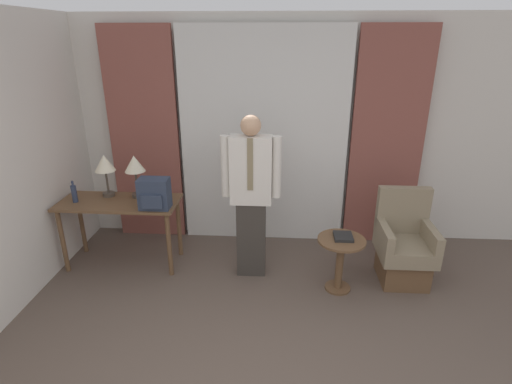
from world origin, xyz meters
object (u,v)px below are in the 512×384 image
(bottle_near_edge, at_px, (74,193))
(side_table, at_px, (340,256))
(table_lamp_left, at_px, (105,166))
(backpack, at_px, (154,194))
(person, at_px, (251,192))
(desk, at_px, (120,211))
(armchair, at_px, (404,248))
(book, at_px, (343,237))
(table_lamp_right, at_px, (135,166))

(bottle_near_edge, bearing_deg, side_table, -6.41)
(table_lamp_left, height_order, backpack, table_lamp_left)
(backpack, distance_m, side_table, 2.00)
(person, xyz_separation_m, side_table, (0.92, -0.25, -0.57))
(table_lamp_left, xyz_separation_m, backpack, (0.63, -0.31, -0.20))
(desk, height_order, table_lamp_left, table_lamp_left)
(armchair, relative_size, book, 4.69)
(armchair, height_order, book, armchair)
(table_lamp_left, distance_m, backpack, 0.72)
(person, relative_size, side_table, 3.02)
(bottle_near_edge, distance_m, book, 2.88)
(table_lamp_left, relative_size, book, 2.31)
(backpack, distance_m, armchair, 2.67)
(desk, height_order, side_table, desk)
(side_table, height_order, book, book)
(desk, relative_size, table_lamp_right, 2.71)
(armchair, bearing_deg, backpack, -179.14)
(side_table, bearing_deg, armchair, 19.74)
(desk, distance_m, side_table, 2.42)
(table_lamp_left, bearing_deg, backpack, -26.00)
(person, bearing_deg, backpack, -177.69)
(bottle_near_edge, height_order, armchair, bottle_near_edge)
(table_lamp_left, relative_size, bottle_near_edge, 1.98)
(table_lamp_right, bearing_deg, desk, -138.74)
(bottle_near_edge, xyz_separation_m, backpack, (0.92, -0.11, 0.06))
(armchair, xyz_separation_m, book, (-0.68, -0.22, 0.23))
(backpack, bearing_deg, bottle_near_edge, 173.33)
(armchair, bearing_deg, side_table, -160.26)
(desk, relative_size, book, 6.25)
(desk, relative_size, backpack, 3.98)
(armchair, distance_m, side_table, 0.74)
(bottle_near_edge, relative_size, person, 0.14)
(table_lamp_right, distance_m, person, 1.33)
(table_lamp_left, height_order, book, table_lamp_left)
(bottle_near_edge, xyz_separation_m, book, (2.85, -0.29, -0.27))
(desk, distance_m, table_lamp_right, 0.52)
(desk, bearing_deg, book, -8.13)
(desk, bearing_deg, backpack, -19.08)
(person, distance_m, book, 1.03)
(table_lamp_left, xyz_separation_m, armchair, (3.24, -0.27, -0.77))
(book, bearing_deg, desk, 171.87)
(backpack, bearing_deg, desk, 160.92)
(table_lamp_left, distance_m, table_lamp_right, 0.33)
(person, relative_size, armchair, 1.80)
(desk, distance_m, backpack, 0.56)
(person, bearing_deg, desk, 175.35)
(person, height_order, side_table, person)
(book, bearing_deg, person, 166.55)
(table_lamp_left, bearing_deg, desk, -41.26)
(table_lamp_right, relative_size, book, 2.31)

